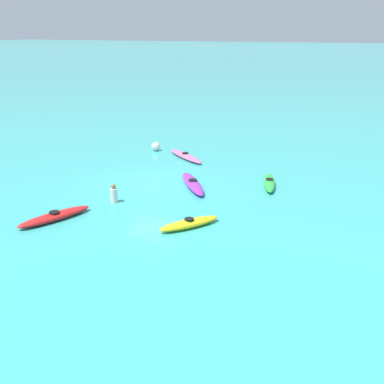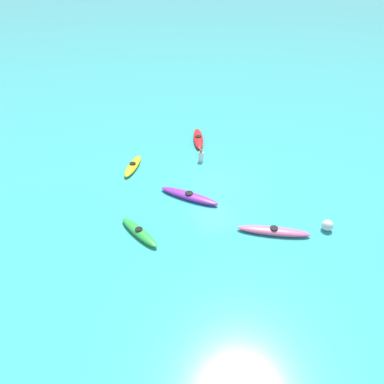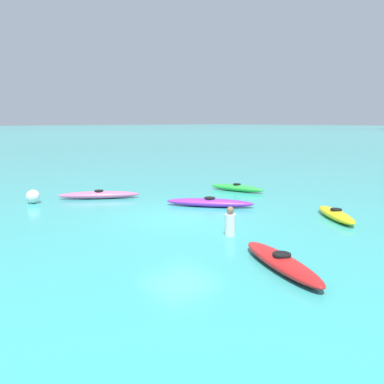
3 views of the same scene
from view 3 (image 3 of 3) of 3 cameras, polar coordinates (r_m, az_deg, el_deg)
name	(u,v)px [view 3 (image 3 of 3)]	position (r m, az deg, el deg)	size (l,w,h in m)	color
ground_plane	(180,217)	(14.28, -1.73, -3.57)	(600.00, 600.00, 0.00)	#38ADA8
kayak_yellow	(336,215)	(14.81, 19.66, -3.02)	(2.45, 2.03, 0.37)	yellow
kayak_green	(237,188)	(19.63, 6.36, 0.59)	(2.83, 1.32, 0.37)	green
kayak_red	(281,262)	(9.60, 12.52, -9.64)	(3.15, 1.81, 0.37)	red
kayak_purple	(210,203)	(16.02, 2.51, -1.49)	(3.17, 2.67, 0.37)	purple
kayak_pink	(99,195)	(18.12, -13.00, -0.40)	(2.44, 3.23, 0.37)	pink
buoy_white	(33,196)	(17.88, -21.54, -0.59)	(0.56, 0.56, 0.56)	white
person_near_shore	(230,223)	(11.99, 5.41, -4.36)	(0.42, 0.42, 0.88)	silver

